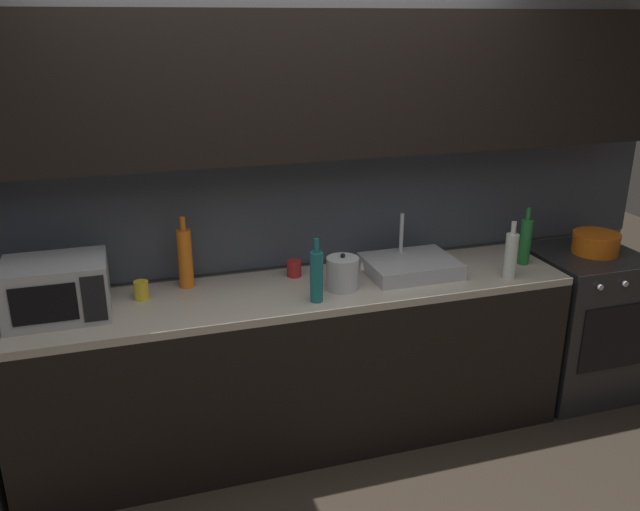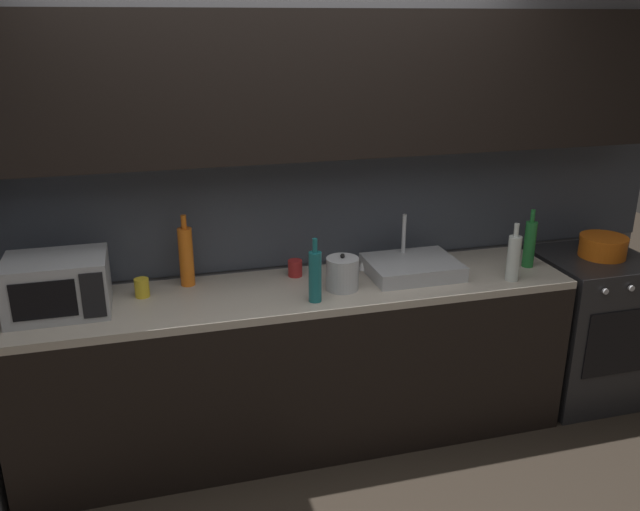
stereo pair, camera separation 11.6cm
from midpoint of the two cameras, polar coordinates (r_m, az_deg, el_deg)
back_wall at (r=3.47m, az=-4.38°, el=8.91°), size 4.63×0.44×2.50m
counter_run at (r=3.57m, az=-2.80°, el=-9.56°), size 2.89×0.60×0.90m
oven_range at (r=4.32m, az=20.85°, el=-5.47°), size 0.60×0.62×0.90m
microwave at (r=3.28m, az=-22.83°, el=-2.70°), size 0.46×0.35×0.27m
sink_basin at (r=3.59m, az=6.92°, el=-0.90°), size 0.48×0.38×0.30m
kettle at (r=3.34m, az=0.99°, el=-1.55°), size 0.20×0.17×0.19m
wine_bottle_clear at (r=3.60m, az=15.35°, el=0.04°), size 0.07×0.07×0.31m
wine_bottle_green at (r=3.83m, az=16.56°, el=1.22°), size 0.06×0.06×0.33m
wine_bottle_orange at (r=3.42m, az=-12.57°, el=-0.18°), size 0.07×0.07×0.38m
wine_bottle_teal at (r=3.18m, az=-1.35°, el=-1.78°), size 0.06×0.06×0.32m
mug_yellow at (r=3.36m, az=-16.20°, el=-2.92°), size 0.07×0.07×0.09m
mug_red at (r=3.52m, az=-3.20°, el=-1.13°), size 0.08×0.08×0.09m
cooking_pot at (r=4.16m, az=22.08°, el=1.00°), size 0.27×0.27×0.12m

